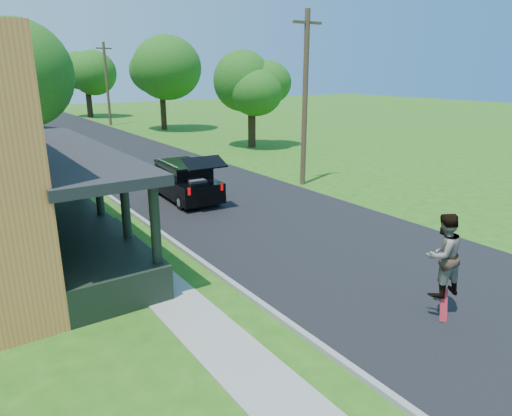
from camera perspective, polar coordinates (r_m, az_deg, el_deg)
ground at (r=13.74m, az=13.60°, el=-6.47°), size 140.00×140.00×0.00m
street at (r=30.34m, az=-15.53°, el=6.16°), size 8.00×120.00×0.02m
curb at (r=29.32m, az=-23.02°, el=5.07°), size 0.15×120.00×0.12m
sidewalk at (r=29.07m, az=-26.00°, el=4.61°), size 1.30×120.00×0.03m
black_suv at (r=19.65m, az=-8.87°, el=3.37°), size 1.96×4.61×2.11m
skateboarder at (r=10.78m, az=22.32°, el=-5.44°), size 1.01×0.84×1.90m
skateboard at (r=11.11m, az=22.40°, el=-11.27°), size 0.38×0.27×0.71m
tree_left_mid at (r=28.59m, az=-28.43°, el=15.67°), size 6.65×6.46×8.72m
tree_right_near at (r=32.70m, az=-0.63°, el=15.14°), size 5.86×5.46×6.70m
tree_right_mid at (r=43.41m, az=-11.88°, el=16.95°), size 6.34×6.38×8.71m
tree_right_far at (r=57.56m, az=-20.61°, el=16.40°), size 6.50×6.67×8.81m
utility_pole_near at (r=21.75m, az=6.15°, el=13.52°), size 1.53×0.26×7.91m
utility_pole_far at (r=48.60m, az=-18.13°, el=14.64°), size 1.59×0.31×7.90m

